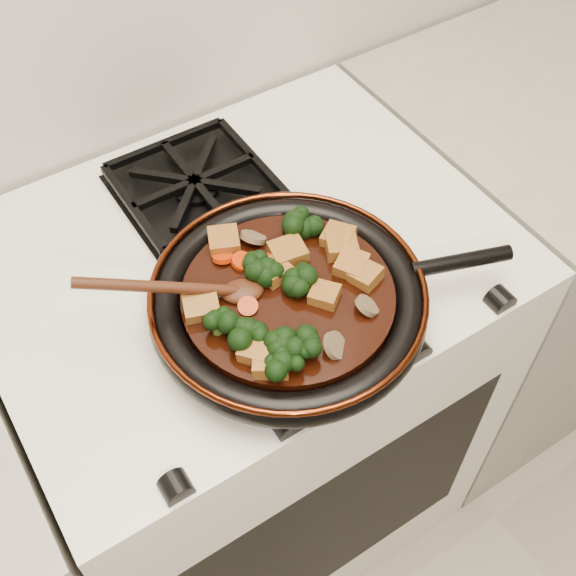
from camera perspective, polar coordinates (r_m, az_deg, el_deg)
stove at (r=1.43m, az=-2.80°, el=-8.87°), size 0.76×0.60×0.90m
burner_grate_front at (r=0.98m, az=0.38°, el=-1.49°), size 0.23×0.23×0.03m
burner_grate_back at (r=1.14m, az=-7.35°, el=8.01°), size 0.23×0.23×0.03m
skillet at (r=0.95m, az=0.11°, el=-0.96°), size 0.48×0.37×0.05m
braising_sauce at (r=0.94m, az=-0.00°, el=-0.79°), size 0.28×0.28×0.02m
tofu_cube_0 at (r=0.92m, az=-6.91°, el=-1.43°), size 0.05×0.06×0.03m
tofu_cube_1 at (r=0.86m, az=-1.35°, el=-5.81°), size 0.06×0.06×0.03m
tofu_cube_2 at (r=0.98m, az=-5.10°, el=3.70°), size 0.05×0.05×0.02m
tofu_cube_3 at (r=0.97m, az=0.00°, el=2.81°), size 0.05×0.05×0.02m
tofu_cube_4 at (r=0.99m, az=4.00°, el=4.01°), size 0.06×0.06×0.02m
tofu_cube_5 at (r=0.87m, az=-2.43°, el=-4.84°), size 0.06×0.06×0.03m
tofu_cube_6 at (r=0.92m, az=2.91°, el=-0.58°), size 0.05×0.05×0.02m
tofu_cube_7 at (r=0.95m, az=-1.09°, el=1.33°), size 0.04×0.04×0.03m
tofu_cube_8 at (r=0.98m, az=4.22°, el=3.29°), size 0.06×0.06×0.03m
tofu_cube_9 at (r=0.95m, az=6.15°, el=0.98°), size 0.05×0.05×0.03m
tofu_cube_10 at (r=0.96m, az=5.01°, el=1.81°), size 0.06×0.06×0.03m
broccoli_floret_0 at (r=1.00m, az=1.05°, el=4.82°), size 0.07×0.07×0.06m
broccoli_floret_1 at (r=0.95m, az=-2.56°, el=1.44°), size 0.08×0.07×0.06m
broccoli_floret_2 at (r=0.94m, az=-2.15°, el=1.24°), size 0.09×0.08×0.06m
broccoli_floret_3 at (r=0.93m, az=0.92°, el=0.49°), size 0.07×0.07×0.06m
broccoli_floret_4 at (r=0.89m, az=-5.65°, el=-3.08°), size 0.08×0.09×0.07m
broccoli_floret_5 at (r=0.87m, az=-0.24°, el=-4.40°), size 0.08×0.08×0.06m
broccoli_floret_6 at (r=0.86m, az=-0.49°, el=-6.09°), size 0.08×0.07×0.06m
broccoli_floret_7 at (r=0.88m, az=-3.21°, el=-4.02°), size 0.09×0.09×0.06m
broccoli_floret_8 at (r=1.00m, az=0.59°, el=5.28°), size 0.07×0.07×0.06m
broccoli_floret_9 at (r=0.87m, az=1.26°, el=-4.65°), size 0.09×0.09×0.07m
carrot_coin_0 at (r=0.97m, az=-5.19°, el=2.44°), size 0.03×0.03×0.02m
carrot_coin_1 at (r=0.96m, az=-3.65°, el=2.11°), size 0.03×0.03×0.02m
carrot_coin_2 at (r=0.87m, az=-0.92°, el=-5.53°), size 0.03×0.03×0.02m
carrot_coin_3 at (r=0.96m, az=-2.42°, el=1.69°), size 0.03×0.03×0.02m
carrot_coin_4 at (r=0.97m, az=-0.82°, el=2.53°), size 0.03×0.03×0.02m
carrot_coin_5 at (r=0.92m, az=-3.18°, el=-1.46°), size 0.03×0.03×0.02m
mushroom_slice_0 at (r=0.99m, az=-2.77°, el=4.02°), size 0.05×0.05×0.03m
mushroom_slice_1 at (r=0.92m, az=6.26°, el=-1.41°), size 0.04×0.04×0.03m
mushroom_slice_2 at (r=0.88m, az=3.74°, el=-4.56°), size 0.05×0.05×0.03m
wooden_spoon at (r=0.91m, az=-7.05°, el=-0.08°), size 0.14×0.07×0.21m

